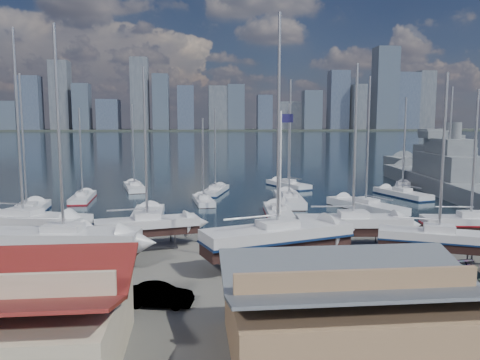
{
  "coord_description": "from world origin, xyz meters",
  "views": [
    {
      "loc": [
        -7.68,
        -46.61,
        10.97
      ],
      "look_at": [
        -2.08,
        8.0,
        4.2
      ],
      "focal_mm": 35.0,
      "sensor_mm": 36.0,
      "label": 1
    }
  ],
  "objects": [
    {
      "name": "shed_grey",
      "position": [
        0.0,
        -26.0,
        2.15
      ],
      "size": [
        12.6,
        8.4,
        4.17
      ],
      "color": "#8C6B4C",
      "rests_on": "ground"
    },
    {
      "name": "naval_ship_west",
      "position": [
        45.0,
        47.17,
        1.66
      ],
      "size": [
        7.2,
        44.4,
        17.99
      ],
      "rotation": [
        0.0,
        0.0,
        1.57
      ],
      "color": "slate",
      "rests_on": "water"
    },
    {
      "name": "sailboat_moored_1",
      "position": [
        -23.12,
        20.34,
        0.31
      ],
      "size": [
        3.03,
        9.2,
        13.57
      ],
      "rotation": [
        0.0,
        0.0,
        1.63
      ],
      "color": "black",
      "rests_on": "water"
    },
    {
      "name": "sailboat_moored_9",
      "position": [
        13.9,
        9.13,
        0.32
      ],
      "size": [
        7.36,
        11.83,
        17.33
      ],
      "rotation": [
        0.0,
        0.0,
        1.96
      ],
      "color": "black",
      "rests_on": "water"
    },
    {
      "name": "sailboat_moored_6",
      "position": [
        2.29,
        6.71,
        0.31
      ],
      "size": [
        3.47,
        10.09,
        14.83
      ],
      "rotation": [
        0.0,
        0.0,
        1.5
      ],
      "color": "black",
      "rests_on": "water"
    },
    {
      "name": "water",
      "position": [
        0.0,
        300.0,
        -0.15
      ],
      "size": [
        1400.0,
        600.0,
        0.4
      ],
      "primitive_type": "cube",
      "color": "#192C3B",
      "rests_on": "ground"
    },
    {
      "name": "sailboat_moored_10",
      "position": [
        23.13,
        18.84,
        0.31
      ],
      "size": [
        5.41,
        10.61,
        15.28
      ],
      "rotation": [
        0.0,
        0.0,
        1.83
      ],
      "color": "black",
      "rests_on": "water"
    },
    {
      "name": "naval_ship_east",
      "position": [
        32.28,
        22.71,
        1.66
      ],
      "size": [
        12.59,
        45.49,
        18.05
      ],
      "rotation": [
        0.0,
        0.0,
        1.45
      ],
      "color": "slate",
      "rests_on": "water"
    },
    {
      "name": "sailboat_moored_7",
      "position": [
        5.36,
        15.06,
        0.32
      ],
      "size": [
        4.27,
        11.77,
        17.4
      ],
      "rotation": [
        0.0,
        0.0,
        1.48
      ],
      "color": "black",
      "rests_on": "water"
    },
    {
      "name": "sailboat_cradle_3",
      "position": [
        -1.25,
        -12.12,
        2.22
      ],
      "size": [
        12.27,
        6.87,
        18.89
      ],
      "rotation": [
        0.0,
        0.0,
        0.32
      ],
      "color": "#2D2D33",
      "rests_on": "ground"
    },
    {
      "name": "sailboat_moored_3",
      "position": [
        -12.7,
        4.46,
        0.31
      ],
      "size": [
        3.43,
        11.82,
        17.62
      ],
      "rotation": [
        0.0,
        0.0,
        1.58
      ],
      "color": "black",
      "rests_on": "water"
    },
    {
      "name": "sailboat_moored_8",
      "position": [
        8.48,
        30.78,
        0.31
      ],
      "size": [
        6.44,
        10.18,
        14.78
      ],
      "rotation": [
        0.0,
        0.0,
        1.98
      ],
      "color": "black",
      "rests_on": "water"
    },
    {
      "name": "sailboat_cradle_6",
      "position": [
        17.18,
        -7.68,
        1.96
      ],
      "size": [
        8.73,
        3.58,
        13.86
      ],
      "rotation": [
        0.0,
        0.0,
        -0.15
      ],
      "color": "#2D2D33",
      "rests_on": "ground"
    },
    {
      "name": "sailboat_cradle_5",
      "position": [
        11.24,
        -13.03,
        2.0
      ],
      "size": [
        9.25,
        6.0,
        14.67
      ],
      "rotation": [
        0.0,
        0.0,
        -0.42
      ],
      "color": "#2D2D33",
      "rests_on": "ground"
    },
    {
      "name": "sailboat_cradle_0",
      "position": [
        -22.34,
        -5.05,
        2.22
      ],
      "size": [
        12.18,
        7.17,
        18.8
      ],
      "rotation": [
        0.0,
        0.0,
        -0.35
      ],
      "color": "#2D2D33",
      "rests_on": "ground"
    },
    {
      "name": "sailboat_moored_0",
      "position": [
        -27.11,
        9.77,
        0.31
      ],
      "size": [
        4.28,
        11.82,
        17.3
      ],
      "rotation": [
        0.0,
        0.0,
        1.66
      ],
      "color": "black",
      "rests_on": "water"
    },
    {
      "name": "skyline",
      "position": [
        -7.83,
        553.76,
        39.09
      ],
      "size": [
        639.14,
        43.8,
        107.69
      ],
      "color": "#475166",
      "rests_on": "far_shore"
    },
    {
      "name": "sailboat_moored_2",
      "position": [
        -17.14,
        30.25,
        0.32
      ],
      "size": [
        4.71,
        9.96,
        14.5
      ],
      "rotation": [
        0.0,
        0.0,
        1.79
      ],
      "color": "black",
      "rests_on": "water"
    },
    {
      "name": "sailboat_moored_11",
      "position": [
        27.0,
        26.91,
        0.31
      ],
      "size": [
        5.98,
        8.77,
        12.85
      ],
      "rotation": [
        0.0,
        0.0,
        1.11
      ],
      "color": "black",
      "rests_on": "water"
    },
    {
      "name": "far_shore",
      "position": [
        0.0,
        560.0,
        1.1
      ],
      "size": [
        1400.0,
        80.0,
        2.2
      ],
      "primitive_type": "cube",
      "color": "#2D332D",
      "rests_on": "ground"
    },
    {
      "name": "flagpole",
      "position": [
        -0.37,
        -8.87,
        6.85
      ],
      "size": [
        1.05,
        0.12,
        11.9
      ],
      "color": "white",
      "rests_on": "ground"
    },
    {
      "name": "sailboat_cradle_1",
      "position": [
        -17.28,
        -11.44,
        2.17
      ],
      "size": [
        11.5,
        4.52,
        17.94
      ],
      "rotation": [
        0.0,
        0.0,
        -0.13
      ],
      "color": "#2D2D33",
      "rests_on": "ground"
    },
    {
      "name": "car_a",
      "position": [
        -13.07,
        -20.6,
        0.77
      ],
      "size": [
        2.7,
        4.8,
        1.54
      ],
      "primitive_type": "imported",
      "rotation": [
        0.0,
        0.0,
        0.2
      ],
      "color": "gray",
      "rests_on": "ground"
    },
    {
      "name": "sailboat_cradle_4",
      "position": [
        6.32,
        -7.46,
        2.07
      ],
      "size": [
        9.95,
        3.53,
        15.94
      ],
      "rotation": [
        0.0,
        0.0,
        -0.08
      ],
      "color": "#2D2D33",
      "rests_on": "ground"
    },
    {
      "name": "car_c",
      "position": [
        -2.91,
        -19.34,
        0.73
      ],
      "size": [
        2.55,
        5.29,
        1.45
      ],
      "primitive_type": "imported",
      "rotation": [
        0.0,
        0.0,
        0.03
      ],
      "color": "gray",
      "rests_on": "ground"
    },
    {
      "name": "car_b",
      "position": [
        -9.77,
        -19.28,
        0.67
      ],
      "size": [
        4.28,
        2.22,
        1.34
      ],
      "primitive_type": "imported",
      "rotation": [
        0.0,
        0.0,
        1.37
      ],
      "color": "gray",
      "rests_on": "ground"
    },
    {
      "name": "ground",
      "position": [
        0.0,
        -10.0,
        0.0
      ],
      "size": [
        1400.0,
        1400.0,
        0.0
      ],
      "primitive_type": "plane",
      "color": "#605E59",
      "rests_on": "ground"
    },
    {
      "name": "sailboat_moored_5",
      "position": [
        -4.16,
        25.2,
        0.31
      ],
      "size": [
        5.0,
        9.45,
        13.61
      ],
      "rotation": [
        0.0,
        0.0,
        1.29
      ],
      "color": "black",
      "rests_on": "water"
    },
    {
      "name": "sailboat_cradle_2",
      "position": [
        -11.67,
        -5.86,
        2.01
      ],
      "size": [
        9.22,
        4.45,
        14.62
      ],
      "rotation": [
        0.0,
        0.0,
        0.23
      ],
      "color": "#2D2D33",
      "rests_on": "ground"
    },
    {
      "name": "sailboat_moored_4",
      "position": [
        -6.24,
        16.27,
        0.33
      ],
      "size": [
        3.07,
        8.19,
        12.08
      ],
      "rotation": [
        0.0,
        0.0,
        1.68
      ],
      "color": "black",
      "rests_on": "water"
    }
  ]
}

